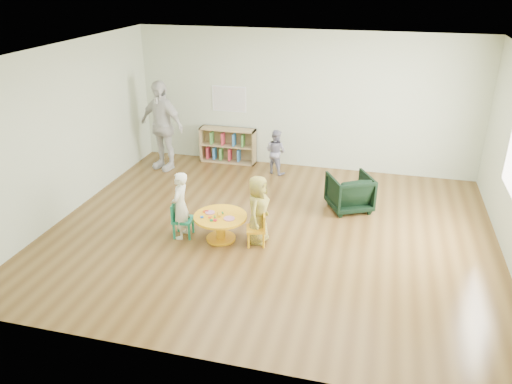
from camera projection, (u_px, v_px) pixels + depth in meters
room at (273, 117)px, 7.26m from camera, size 7.10×7.00×2.80m
activity_table at (220, 223)px, 7.68m from camera, size 0.82×0.82×0.45m
kid_chair_left at (180, 218)px, 7.78m from camera, size 0.34×0.34×0.57m
kid_chair_right at (258, 228)px, 7.54m from camera, size 0.35×0.35×0.53m
bookshelf at (228, 145)px, 10.78m from camera, size 1.20×0.30×0.75m
alphabet_poster at (229, 99)px, 10.48m from camera, size 0.74×0.01×0.54m
armchair at (350, 192)px, 8.64m from camera, size 0.93×0.94×0.64m
child_left at (180, 206)px, 7.65m from camera, size 0.26×0.40×1.08m
child_right at (258, 210)px, 7.52m from camera, size 0.38×0.55×1.08m
toddler at (276, 152)px, 10.12m from camera, size 0.55×0.49×0.92m
adult_caretaker at (162, 125)px, 10.20m from camera, size 1.17×0.77×1.85m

